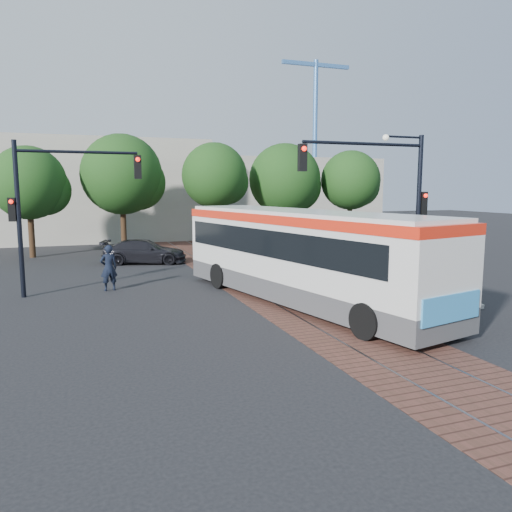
% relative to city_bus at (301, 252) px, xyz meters
% --- Properties ---
extents(ground, '(120.00, 120.00, 0.00)m').
position_rel_city_bus_xyz_m(ground, '(-0.21, 0.52, -1.90)').
color(ground, black).
rests_on(ground, ground).
extents(trackbed, '(3.60, 40.00, 0.02)m').
position_rel_city_bus_xyz_m(trackbed, '(-0.21, 4.52, -1.89)').
color(trackbed, '#563027').
rests_on(trackbed, ground).
extents(tree_row, '(26.40, 5.60, 7.67)m').
position_rel_city_bus_xyz_m(tree_row, '(1.00, 16.93, 2.95)').
color(tree_row, '#382314').
rests_on(tree_row, ground).
extents(warehouses, '(40.00, 13.00, 8.00)m').
position_rel_city_bus_xyz_m(warehouses, '(-0.74, 29.26, 1.92)').
color(warehouses, '#ADA899').
rests_on(warehouses, ground).
extents(crane, '(8.00, 0.50, 18.00)m').
position_rel_city_bus_xyz_m(crane, '(17.79, 34.52, 8.99)').
color(crane, '#3F72B2').
rests_on(crane, ground).
extents(city_bus, '(5.43, 12.97, 3.40)m').
position_rel_city_bus_xyz_m(city_bus, '(0.00, 0.00, 0.00)').
color(city_bus, '#404043').
rests_on(city_bus, ground).
extents(traffic_island, '(2.20, 5.20, 1.13)m').
position_rel_city_bus_xyz_m(traffic_island, '(4.61, -0.38, -1.57)').
color(traffic_island, gray).
rests_on(traffic_island, ground).
extents(signal_pole_main, '(5.49, 0.46, 6.00)m').
position_rel_city_bus_xyz_m(signal_pole_main, '(3.65, -0.29, 2.26)').
color(signal_pole_main, black).
rests_on(signal_pole_main, ground).
extents(signal_pole_left, '(4.99, 0.34, 6.00)m').
position_rel_city_bus_xyz_m(signal_pole_left, '(-8.58, 4.51, 1.97)').
color(signal_pole_left, black).
rests_on(signal_pole_left, ground).
extents(officer, '(0.75, 0.56, 1.90)m').
position_rel_city_bus_xyz_m(officer, '(-6.49, 4.69, -0.95)').
color(officer, black).
rests_on(officer, ground).
extents(parked_car, '(4.96, 3.10, 1.34)m').
position_rel_city_bus_xyz_m(parked_car, '(-4.11, 11.79, -1.23)').
color(parked_car, black).
rests_on(parked_car, ground).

